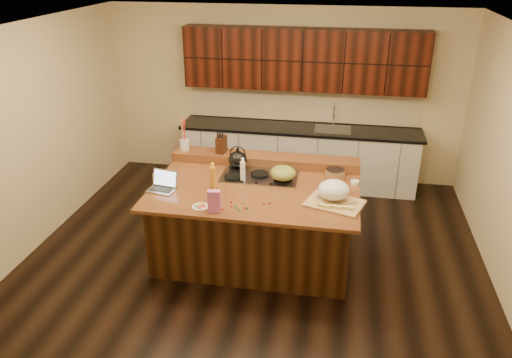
# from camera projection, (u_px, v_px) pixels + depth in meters

# --- Properties ---
(room) EXTENTS (5.52, 5.02, 2.72)m
(room) POSITION_uv_depth(u_px,v_px,m) (255.00, 153.00, 5.62)
(room) COLOR black
(room) RESTS_ON ground
(island) EXTENTS (2.40, 1.60, 0.92)m
(island) POSITION_uv_depth(u_px,v_px,m) (255.00, 221.00, 5.99)
(island) COLOR black
(island) RESTS_ON ground
(back_ledge) EXTENTS (2.40, 0.30, 0.12)m
(back_ledge) POSITION_uv_depth(u_px,v_px,m) (265.00, 160.00, 6.40)
(back_ledge) COLOR #301D0A
(back_ledge) RESTS_ON island
(cooktop) EXTENTS (0.92, 0.52, 0.05)m
(cooktop) POSITION_uv_depth(u_px,v_px,m) (260.00, 175.00, 6.06)
(cooktop) COLOR gray
(cooktop) RESTS_ON island
(back_counter) EXTENTS (3.70, 0.66, 2.40)m
(back_counter) POSITION_uv_depth(u_px,v_px,m) (300.00, 124.00, 7.71)
(back_counter) COLOR silver
(back_counter) RESTS_ON ground
(kettle) EXTENTS (0.23, 0.23, 0.21)m
(kettle) POSITION_uv_depth(u_px,v_px,m) (238.00, 159.00, 6.17)
(kettle) COLOR black
(kettle) RESTS_ON cooktop
(green_bowl) EXTENTS (0.35, 0.35, 0.17)m
(green_bowl) POSITION_uv_depth(u_px,v_px,m) (283.00, 173.00, 5.84)
(green_bowl) COLOR olive
(green_bowl) RESTS_ON cooktop
(laptop) EXTENTS (0.34, 0.29, 0.21)m
(laptop) POSITION_uv_depth(u_px,v_px,m) (163.00, 185.00, 5.72)
(laptop) COLOR #B7B7BC
(laptop) RESTS_ON island
(oil_bottle) EXTENTS (0.08, 0.08, 0.27)m
(oil_bottle) POSITION_uv_depth(u_px,v_px,m) (213.00, 178.00, 5.69)
(oil_bottle) COLOR #BF8221
(oil_bottle) RESTS_ON island
(vinegar_bottle) EXTENTS (0.08, 0.08, 0.25)m
(vinegar_bottle) POSITION_uv_depth(u_px,v_px,m) (243.00, 172.00, 5.88)
(vinegar_bottle) COLOR silver
(vinegar_bottle) RESTS_ON island
(wooden_tray) EXTENTS (0.69, 0.59, 0.24)m
(wooden_tray) POSITION_uv_depth(u_px,v_px,m) (334.00, 193.00, 5.41)
(wooden_tray) COLOR tan
(wooden_tray) RESTS_ON island
(ramekin_a) EXTENTS (0.12, 0.12, 0.04)m
(ramekin_a) POSITION_uv_depth(u_px,v_px,m) (338.00, 189.00, 5.69)
(ramekin_a) COLOR white
(ramekin_a) RESTS_ON island
(ramekin_b) EXTENTS (0.12, 0.12, 0.04)m
(ramekin_b) POSITION_uv_depth(u_px,v_px,m) (355.00, 183.00, 5.85)
(ramekin_b) COLOR white
(ramekin_b) RESTS_ON island
(ramekin_c) EXTENTS (0.10, 0.10, 0.04)m
(ramekin_c) POSITION_uv_depth(u_px,v_px,m) (336.00, 191.00, 5.64)
(ramekin_c) COLOR white
(ramekin_c) RESTS_ON island
(strainer_bowl) EXTENTS (0.29, 0.29, 0.09)m
(strainer_bowl) POSITION_uv_depth(u_px,v_px,m) (335.00, 174.00, 6.01)
(strainer_bowl) COLOR #996B3F
(strainer_bowl) RESTS_ON island
(kitchen_timer) EXTENTS (0.09, 0.09, 0.07)m
(kitchen_timer) POSITION_uv_depth(u_px,v_px,m) (319.00, 197.00, 5.48)
(kitchen_timer) COLOR silver
(kitchen_timer) RESTS_ON island
(pink_bag) EXTENTS (0.14, 0.08, 0.25)m
(pink_bag) POSITION_uv_depth(u_px,v_px,m) (214.00, 201.00, 5.20)
(pink_bag) COLOR #D664A6
(pink_bag) RESTS_ON island
(candy_plate) EXTENTS (0.24, 0.24, 0.01)m
(candy_plate) POSITION_uv_depth(u_px,v_px,m) (200.00, 207.00, 5.34)
(candy_plate) COLOR white
(candy_plate) RESTS_ON island
(package_box) EXTENTS (0.10, 0.07, 0.13)m
(package_box) POSITION_uv_depth(u_px,v_px,m) (157.00, 178.00, 5.86)
(package_box) COLOR gold
(package_box) RESTS_ON island
(utensil_crock) EXTENTS (0.12, 0.12, 0.14)m
(utensil_crock) POSITION_uv_depth(u_px,v_px,m) (185.00, 145.00, 6.52)
(utensil_crock) COLOR white
(utensil_crock) RESTS_ON back_ledge
(knife_block) EXTENTS (0.12, 0.18, 0.22)m
(knife_block) POSITION_uv_depth(u_px,v_px,m) (221.00, 144.00, 6.42)
(knife_block) COLOR black
(knife_block) RESTS_ON back_ledge
(gumdrop_0) EXTENTS (0.02, 0.02, 0.02)m
(gumdrop_0) POSITION_uv_depth(u_px,v_px,m) (223.00, 209.00, 5.29)
(gumdrop_0) COLOR red
(gumdrop_0) RESTS_ON island
(gumdrop_1) EXTENTS (0.02, 0.02, 0.02)m
(gumdrop_1) POSITION_uv_depth(u_px,v_px,m) (236.00, 208.00, 5.31)
(gumdrop_1) COLOR #198C26
(gumdrop_1) RESTS_ON island
(gumdrop_2) EXTENTS (0.02, 0.02, 0.02)m
(gumdrop_2) POSITION_uv_depth(u_px,v_px,m) (245.00, 208.00, 5.31)
(gumdrop_2) COLOR red
(gumdrop_2) RESTS_ON island
(gumdrop_3) EXTENTS (0.02, 0.02, 0.02)m
(gumdrop_3) POSITION_uv_depth(u_px,v_px,m) (243.00, 203.00, 5.41)
(gumdrop_3) COLOR #198C26
(gumdrop_3) RESTS_ON island
(gumdrop_4) EXTENTS (0.02, 0.02, 0.02)m
(gumdrop_4) POSITION_uv_depth(u_px,v_px,m) (222.00, 208.00, 5.29)
(gumdrop_4) COLOR red
(gumdrop_4) RESTS_ON island
(gumdrop_5) EXTENTS (0.02, 0.02, 0.02)m
(gumdrop_5) POSITION_uv_depth(u_px,v_px,m) (235.00, 206.00, 5.34)
(gumdrop_5) COLOR #198C26
(gumdrop_5) RESTS_ON island
(gumdrop_6) EXTENTS (0.02, 0.02, 0.02)m
(gumdrop_6) POSITION_uv_depth(u_px,v_px,m) (231.00, 207.00, 5.34)
(gumdrop_6) COLOR red
(gumdrop_6) RESTS_ON island
(gumdrop_7) EXTENTS (0.02, 0.02, 0.02)m
(gumdrop_7) POSITION_uv_depth(u_px,v_px,m) (241.00, 211.00, 5.25)
(gumdrop_7) COLOR #198C26
(gumdrop_7) RESTS_ON island
(gumdrop_8) EXTENTS (0.02, 0.02, 0.02)m
(gumdrop_8) POSITION_uv_depth(u_px,v_px,m) (269.00, 203.00, 5.41)
(gumdrop_8) COLOR red
(gumdrop_8) RESTS_ON island
(gumdrop_9) EXTENTS (0.02, 0.02, 0.02)m
(gumdrop_9) POSITION_uv_depth(u_px,v_px,m) (248.00, 209.00, 5.29)
(gumdrop_9) COLOR #198C26
(gumdrop_9) RESTS_ON island
(gumdrop_10) EXTENTS (0.02, 0.02, 0.02)m
(gumdrop_10) POSITION_uv_depth(u_px,v_px,m) (264.00, 204.00, 5.38)
(gumdrop_10) COLOR red
(gumdrop_10) RESTS_ON island
(gumdrop_11) EXTENTS (0.02, 0.02, 0.02)m
(gumdrop_11) POSITION_uv_depth(u_px,v_px,m) (246.00, 207.00, 5.32)
(gumdrop_11) COLOR #198C26
(gumdrop_11) RESTS_ON island
(gumdrop_12) EXTENTS (0.02, 0.02, 0.02)m
(gumdrop_12) POSITION_uv_depth(u_px,v_px,m) (231.00, 202.00, 5.44)
(gumdrop_12) COLOR red
(gumdrop_12) RESTS_ON island
(gumdrop_13) EXTENTS (0.02, 0.02, 0.02)m
(gumdrop_13) POSITION_uv_depth(u_px,v_px,m) (238.00, 210.00, 5.26)
(gumdrop_13) COLOR #198C26
(gumdrop_13) RESTS_ON island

